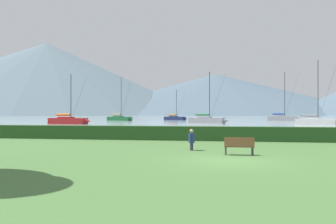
{
  "coord_description": "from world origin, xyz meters",
  "views": [
    {
      "loc": [
        -0.3,
        -15.69,
        2.24
      ],
      "look_at": [
        -9.99,
        45.34,
        2.33
      ],
      "focal_mm": 35.53,
      "sensor_mm": 36.0,
      "label": 1
    }
  ],
  "objects_px": {
    "sailboat_slip_10": "(283,118)",
    "park_bench_near_path": "(239,145)",
    "sailboat_slip_0": "(69,120)",
    "sailboat_slip_2": "(207,120)",
    "sailboat_slip_5": "(315,121)",
    "person_seated_viewer": "(192,139)",
    "sailboat_slip_6": "(175,118)",
    "sailboat_slip_7": "(120,118)"
  },
  "relations": [
    {
      "from": "sailboat_slip_10",
      "to": "park_bench_near_path",
      "type": "height_order",
      "value": "sailboat_slip_10"
    },
    {
      "from": "sailboat_slip_0",
      "to": "sailboat_slip_2",
      "type": "relative_size",
      "value": 0.91
    },
    {
      "from": "sailboat_slip_5",
      "to": "sailboat_slip_10",
      "type": "relative_size",
      "value": 0.88
    },
    {
      "from": "person_seated_viewer",
      "to": "sailboat_slip_0",
      "type": "bearing_deg",
      "value": 134.64
    },
    {
      "from": "sailboat_slip_5",
      "to": "sailboat_slip_6",
      "type": "distance_m",
      "value": 44.86
    },
    {
      "from": "sailboat_slip_7",
      "to": "park_bench_near_path",
      "type": "bearing_deg",
      "value": -53.7
    },
    {
      "from": "sailboat_slip_0",
      "to": "sailboat_slip_5",
      "type": "height_order",
      "value": "sailboat_slip_5"
    },
    {
      "from": "sailboat_slip_5",
      "to": "sailboat_slip_0",
      "type": "bearing_deg",
      "value": -160.68
    },
    {
      "from": "person_seated_viewer",
      "to": "sailboat_slip_5",
      "type": "bearing_deg",
      "value": 78.05
    },
    {
      "from": "sailboat_slip_7",
      "to": "sailboat_slip_2",
      "type": "bearing_deg",
      "value": -23.1
    },
    {
      "from": "sailboat_slip_0",
      "to": "sailboat_slip_2",
      "type": "bearing_deg",
      "value": 23.87
    },
    {
      "from": "sailboat_slip_5",
      "to": "sailboat_slip_10",
      "type": "xyz_separation_m",
      "value": [
        -0.35,
        30.54,
        0.09
      ]
    },
    {
      "from": "sailboat_slip_0",
      "to": "sailboat_slip_10",
      "type": "height_order",
      "value": "sailboat_slip_10"
    },
    {
      "from": "sailboat_slip_6",
      "to": "person_seated_viewer",
      "type": "distance_m",
      "value": 78.67
    },
    {
      "from": "sailboat_slip_6",
      "to": "park_bench_near_path",
      "type": "bearing_deg",
      "value": -59.81
    },
    {
      "from": "park_bench_near_path",
      "to": "person_seated_viewer",
      "type": "distance_m",
      "value": 3.25
    },
    {
      "from": "sailboat_slip_10",
      "to": "sailboat_slip_2",
      "type": "bearing_deg",
      "value": -115.02
    },
    {
      "from": "sailboat_slip_2",
      "to": "sailboat_slip_6",
      "type": "height_order",
      "value": "sailboat_slip_2"
    },
    {
      "from": "sailboat_slip_0",
      "to": "person_seated_viewer",
      "type": "bearing_deg",
      "value": -50.9
    },
    {
      "from": "sailboat_slip_6",
      "to": "sailboat_slip_10",
      "type": "bearing_deg",
      "value": 15.65
    },
    {
      "from": "sailboat_slip_2",
      "to": "sailboat_slip_5",
      "type": "relative_size",
      "value": 0.91
    },
    {
      "from": "sailboat_slip_10",
      "to": "person_seated_viewer",
      "type": "height_order",
      "value": "sailboat_slip_10"
    },
    {
      "from": "sailboat_slip_5",
      "to": "person_seated_viewer",
      "type": "xyz_separation_m",
      "value": [
        -18.91,
        -44.95,
        0.02
      ]
    },
    {
      "from": "sailboat_slip_7",
      "to": "park_bench_near_path",
      "type": "height_order",
      "value": "sailboat_slip_7"
    },
    {
      "from": "sailboat_slip_10",
      "to": "sailboat_slip_5",
      "type": "bearing_deg",
      "value": -76.38
    },
    {
      "from": "sailboat_slip_0",
      "to": "sailboat_slip_2",
      "type": "distance_m",
      "value": 28.08
    },
    {
      "from": "park_bench_near_path",
      "to": "sailboat_slip_10",
      "type": "bearing_deg",
      "value": 76.95
    },
    {
      "from": "sailboat_slip_2",
      "to": "park_bench_near_path",
      "type": "bearing_deg",
      "value": -69.56
    },
    {
      "from": "sailboat_slip_6",
      "to": "sailboat_slip_0",
      "type": "bearing_deg",
      "value": -93.79
    },
    {
      "from": "park_bench_near_path",
      "to": "sailboat_slip_6",
      "type": "bearing_deg",
      "value": 98.74
    },
    {
      "from": "sailboat_slip_0",
      "to": "park_bench_near_path",
      "type": "xyz_separation_m",
      "value": [
        30.35,
        -43.29,
        -0.17
      ]
    },
    {
      "from": "sailboat_slip_10",
      "to": "park_bench_near_path",
      "type": "xyz_separation_m",
      "value": [
        -15.91,
        -77.37,
        -0.22
      ]
    },
    {
      "from": "sailboat_slip_6",
      "to": "sailboat_slip_7",
      "type": "xyz_separation_m",
      "value": [
        -14.42,
        -8.29,
        0.07
      ]
    },
    {
      "from": "sailboat_slip_6",
      "to": "sailboat_slip_10",
      "type": "height_order",
      "value": "sailboat_slip_10"
    },
    {
      "from": "sailboat_slip_5",
      "to": "sailboat_slip_7",
      "type": "height_order",
      "value": "sailboat_slip_7"
    },
    {
      "from": "person_seated_viewer",
      "to": "park_bench_near_path",
      "type": "bearing_deg",
      "value": -24.26
    },
    {
      "from": "sailboat_slip_7",
      "to": "sailboat_slip_10",
      "type": "xyz_separation_m",
      "value": [
        44.62,
        5.98,
        0.07
      ]
    },
    {
      "from": "sailboat_slip_5",
      "to": "sailboat_slip_2",
      "type": "bearing_deg",
      "value": 179.87
    },
    {
      "from": "sailboat_slip_7",
      "to": "sailboat_slip_10",
      "type": "relative_size",
      "value": 0.91
    },
    {
      "from": "sailboat_slip_10",
      "to": "park_bench_near_path",
      "type": "bearing_deg",
      "value": -88.66
    },
    {
      "from": "sailboat_slip_10",
      "to": "sailboat_slip_7",
      "type": "bearing_deg",
      "value": -159.4
    },
    {
      "from": "sailboat_slip_10",
      "to": "sailboat_slip_0",
      "type": "bearing_deg",
      "value": -130.66
    }
  ]
}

